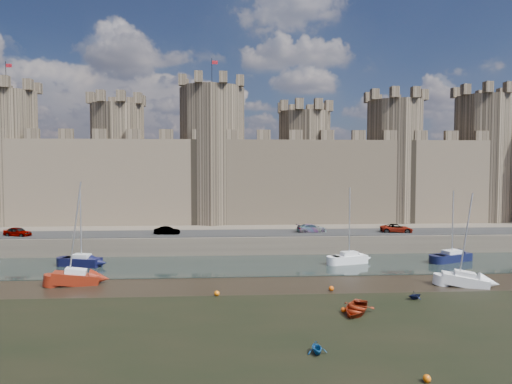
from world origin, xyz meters
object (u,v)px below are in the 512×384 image
(car_3, at_px, (397,228))
(car_0, at_px, (18,232))
(sailboat_1, at_px, (82,261))
(car_1, at_px, (167,231))
(sailboat_3, at_px, (452,256))
(sailboat_5, at_px, (465,279))
(car_2, at_px, (312,228))
(sailboat_2, at_px, (349,258))
(sailboat_4, at_px, (76,277))

(car_3, bearing_deg, car_0, 99.32)
(car_3, distance_m, sailboat_1, 42.82)
(car_0, relative_size, car_1, 1.08)
(car_0, bearing_deg, sailboat_3, -79.39)
(sailboat_1, height_order, sailboat_3, sailboat_1)
(sailboat_3, xyz_separation_m, sailboat_5, (-4.55, -11.64, -0.02))
(car_2, height_order, sailboat_1, sailboat_1)
(sailboat_2, bearing_deg, sailboat_4, -179.99)
(car_3, height_order, sailboat_4, sailboat_4)
(car_0, distance_m, sailboat_5, 56.05)
(car_3, bearing_deg, sailboat_1, 110.62)
(sailboat_1, bearing_deg, sailboat_4, -61.45)
(car_0, distance_m, car_2, 40.79)
(car_1, bearing_deg, car_0, 96.54)
(sailboat_3, bearing_deg, car_2, 127.03)
(car_2, height_order, car_3, car_3)
(car_1, height_order, sailboat_1, sailboat_1)
(car_1, relative_size, sailboat_2, 0.38)
(sailboat_2, xyz_separation_m, sailboat_4, (-30.29, -8.12, -0.00))
(car_1, bearing_deg, car_2, -81.50)
(car_3, bearing_deg, car_2, 93.99)
(sailboat_3, bearing_deg, car_3, 92.53)
(car_0, height_order, car_3, car_0)
(sailboat_1, bearing_deg, sailboat_3, 14.47)
(sailboat_3, distance_m, sailboat_4, 44.48)
(car_0, relative_size, sailboat_3, 0.43)
(car_3, bearing_deg, car_1, 98.95)
(car_0, relative_size, car_2, 0.88)
(car_2, distance_m, sailboat_1, 31.33)
(sailboat_4, height_order, sailboat_5, sailboat_4)
(car_0, xyz_separation_m, sailboat_1, (11.08, -8.31, -2.40))
(car_0, bearing_deg, sailboat_2, -82.58)
(sailboat_4, bearing_deg, car_1, 59.14)
(car_2, distance_m, sailboat_5, 24.37)
(sailboat_1, bearing_deg, car_3, 26.10)
(sailboat_2, relative_size, sailboat_5, 1.00)
(sailboat_1, relative_size, sailboat_5, 0.98)
(car_0, xyz_separation_m, sailboat_4, (13.25, -16.96, -2.38))
(car_3, height_order, sailboat_3, sailboat_3)
(car_2, bearing_deg, sailboat_3, -129.25)
(sailboat_2, distance_m, sailboat_4, 31.36)
(sailboat_2, distance_m, sailboat_3, 13.35)
(sailboat_5, bearing_deg, sailboat_4, -165.23)
(car_0, height_order, sailboat_5, sailboat_5)
(car_3, height_order, sailboat_2, sailboat_2)
(car_0, xyz_separation_m, sailboat_2, (43.54, -8.84, -2.38))
(car_3, distance_m, sailboat_2, 13.35)
(car_0, distance_m, sailboat_4, 21.65)
(car_3, relative_size, sailboat_3, 0.51)
(sailboat_2, bearing_deg, car_3, 29.27)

